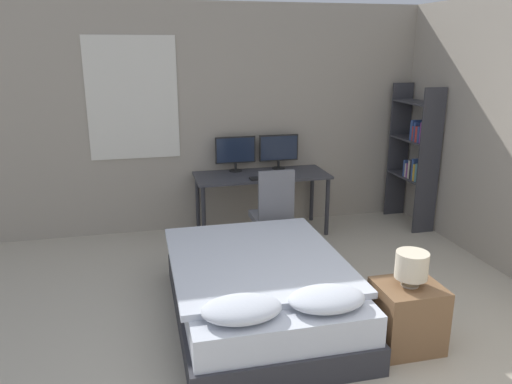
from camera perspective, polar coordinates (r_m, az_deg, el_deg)
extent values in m
cube|color=#9E9384|center=(6.23, 0.37, 8.46)|extent=(12.00, 0.06, 2.70)
cube|color=silver|center=(5.98, -13.93, 10.33)|extent=(1.02, 0.01, 1.40)
cube|color=#A3B2CC|center=(5.99, -13.93, 10.33)|extent=(0.94, 0.01, 1.32)
cube|color=#2D2D33|center=(4.31, 0.35, -12.77)|extent=(1.37, 1.98, 0.22)
cube|color=silver|center=(4.20, 0.36, -10.06)|extent=(1.31, 1.92, 0.24)
cube|color=silver|center=(4.24, -0.03, -7.64)|extent=(1.41, 1.67, 0.05)
ellipsoid|color=silver|center=(3.42, -1.65, -13.22)|extent=(0.55, 0.38, 0.13)
ellipsoid|color=silver|center=(3.57, 8.10, -11.98)|extent=(0.55, 0.38, 0.13)
cube|color=brown|center=(4.03, 16.86, -13.40)|extent=(0.47, 0.42, 0.51)
cylinder|color=gray|center=(3.91, 17.18, -10.07)|extent=(0.13, 0.13, 0.01)
cylinder|color=gray|center=(3.90, 17.22, -9.64)|extent=(0.02, 0.02, 0.05)
cylinder|color=beige|center=(3.85, 17.38, -7.97)|extent=(0.24, 0.24, 0.20)
cube|color=#38383D|center=(5.96, 0.65, 1.92)|extent=(1.59, 0.65, 0.03)
cylinder|color=#2D2D33|center=(5.68, -6.00, -2.79)|extent=(0.05, 0.05, 0.70)
cylinder|color=#2D2D33|center=(6.04, 8.14, -1.70)|extent=(0.05, 0.05, 0.70)
cylinder|color=#2D2D33|center=(6.19, -6.67, -1.17)|extent=(0.05, 0.05, 0.70)
cylinder|color=#2D2D33|center=(6.52, 6.40, -0.26)|extent=(0.05, 0.05, 0.70)
cylinder|color=black|center=(6.11, -2.34, 2.47)|extent=(0.16, 0.16, 0.01)
cylinder|color=black|center=(6.10, -2.35, 2.93)|extent=(0.03, 0.03, 0.09)
cube|color=black|center=(6.05, -2.37, 4.83)|extent=(0.49, 0.03, 0.32)
cube|color=#192338|center=(6.04, -2.35, 4.81)|extent=(0.46, 0.00, 0.29)
cylinder|color=black|center=(6.23, 2.58, 2.75)|extent=(0.16, 0.16, 0.01)
cylinder|color=black|center=(6.22, 2.59, 3.20)|extent=(0.03, 0.03, 0.09)
cube|color=black|center=(6.18, 2.61, 5.07)|extent=(0.49, 0.03, 0.32)
cube|color=#192338|center=(6.17, 2.65, 5.04)|extent=(0.46, 0.00, 0.29)
cube|color=black|center=(5.75, 1.18, 1.62)|extent=(0.38, 0.13, 0.02)
ellipsoid|color=black|center=(5.82, 3.85, 1.87)|extent=(0.07, 0.05, 0.04)
cylinder|color=black|center=(5.59, 1.74, -6.68)|extent=(0.52, 0.52, 0.04)
cylinder|color=gray|center=(5.52, 1.75, -4.89)|extent=(0.05, 0.05, 0.33)
cube|color=slate|center=(5.45, 1.77, -2.91)|extent=(0.42, 0.42, 0.07)
cube|color=slate|center=(5.18, 2.34, -0.42)|extent=(0.38, 0.05, 0.53)
cube|color=#333338|center=(6.26, 19.17, 3.19)|extent=(0.29, 0.02, 1.76)
cube|color=#333338|center=(6.87, 15.96, 4.58)|extent=(0.29, 0.02, 1.76)
cube|color=#333338|center=(6.62, 17.30, 1.69)|extent=(0.29, 0.71, 0.02)
cube|color=#333338|center=(6.52, 17.65, 5.72)|extent=(0.29, 0.71, 0.02)
cube|color=#333338|center=(6.46, 18.00, 9.70)|extent=(0.29, 0.71, 0.02)
cube|color=gold|center=(6.32, 18.86, 1.85)|extent=(0.23, 0.03, 0.18)
cube|color=teal|center=(6.36, 18.66, 2.13)|extent=(0.23, 0.03, 0.22)
cube|color=gold|center=(6.40, 18.43, 2.15)|extent=(0.23, 0.03, 0.20)
cube|color=#2D4784|center=(6.42, 18.29, 2.49)|extent=(0.23, 0.03, 0.27)
cube|color=#28282D|center=(6.46, 18.08, 2.46)|extent=(0.23, 0.02, 0.24)
cube|color=#BCB29E|center=(6.49, 17.90, 2.49)|extent=(0.23, 0.04, 0.23)
cube|color=#7A387F|center=(6.53, 17.71, 2.40)|extent=(0.23, 0.03, 0.18)
cube|color=#BCB29E|center=(6.56, 17.56, 2.43)|extent=(0.23, 0.03, 0.17)
cube|color=#2D4784|center=(6.59, 17.40, 2.65)|extent=(0.23, 0.04, 0.21)
cube|color=#7A387F|center=(6.22, 19.30, 6.29)|extent=(0.23, 0.03, 0.23)
cube|color=#7A387F|center=(6.25, 19.16, 6.40)|extent=(0.23, 0.02, 0.25)
cube|color=#2D4784|center=(6.29, 18.93, 6.23)|extent=(0.23, 0.04, 0.19)
cube|color=#B2332D|center=(6.33, 18.70, 6.30)|extent=(0.23, 0.04, 0.19)
cube|color=#2D4784|center=(6.36, 18.50, 6.55)|extent=(0.23, 0.03, 0.23)
cube|color=#B2332D|center=(6.39, 18.33, 6.38)|extent=(0.23, 0.02, 0.18)
cube|color=#2D4784|center=(6.42, 18.19, 6.74)|extent=(0.23, 0.04, 0.25)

